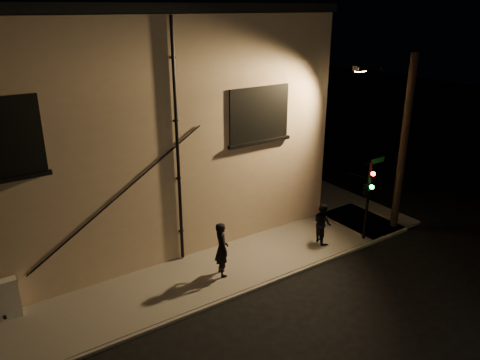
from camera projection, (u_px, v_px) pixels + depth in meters
ground at (271, 282)px, 15.69m from camera, size 90.00×90.00×0.00m
sidewalk at (231, 224)px, 19.72m from camera, size 21.00×16.00×0.12m
building at (85, 115)px, 19.55m from camera, size 16.20×12.23×8.80m
pedestrian_a at (222, 249)px, 15.61m from camera, size 0.61×0.79×1.92m
pedestrian_b at (323, 223)px, 17.85m from camera, size 0.76×0.89×1.59m
traffic_signal at (368, 189)px, 17.46m from camera, size 1.19×1.90×3.24m
streetlamp_pole at (401, 140)px, 18.21m from camera, size 2.02×1.39×7.13m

